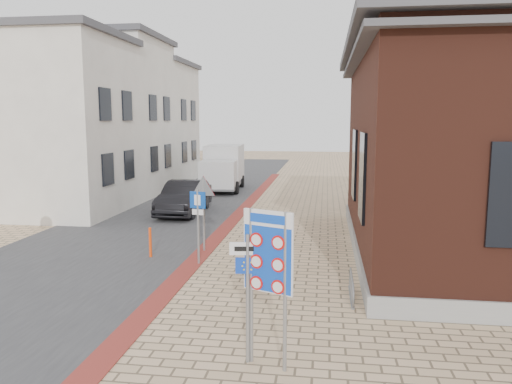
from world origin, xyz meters
The scene contains 14 objects.
ground centered at (0.00, 0.00, 0.00)m, with size 120.00×120.00×0.00m, color tan.
road_strip centered at (-5.50, 15.00, 0.01)m, with size 7.00×60.00×0.02m, color #38383A.
curb_strip centered at (-2.00, 10.00, 0.01)m, with size 0.60×40.00×0.02m, color maroon.
townhouse_near centered at (-10.99, 12.00, 4.17)m, with size 7.40×6.40×8.30m.
townhouse_mid centered at (-10.99, 18.00, 4.57)m, with size 7.40×6.40×9.10m.
townhouse_far centered at (-10.99, 24.00, 4.17)m, with size 7.40×6.40×8.30m.
bike_rack centered at (2.65, 2.20, 0.26)m, with size 0.08×1.80×0.60m.
sedan centered at (-4.53, 12.42, 0.76)m, with size 1.62×4.64×1.53m, color black.
box_truck centered at (-4.34, 20.38, 1.43)m, with size 2.52×5.41×2.77m.
border_sign centered at (1.01, -1.50, 2.02)m, with size 0.90×0.42×2.81m.
essen_sign centered at (0.63, -1.40, 1.56)m, with size 0.64×0.12×2.36m.
parking_sign centered at (-1.80, 4.50, 1.55)m, with size 0.50×0.15×2.29m.
yield_sign centered at (-2.00, 6.00, 1.90)m, with size 0.88×0.07×2.48m.
bollard centered at (-3.50, 5.00, 0.48)m, with size 0.09×0.09×0.97m, color #FF440D.
Camera 1 is at (1.96, -9.78, 4.33)m, focal length 35.00 mm.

